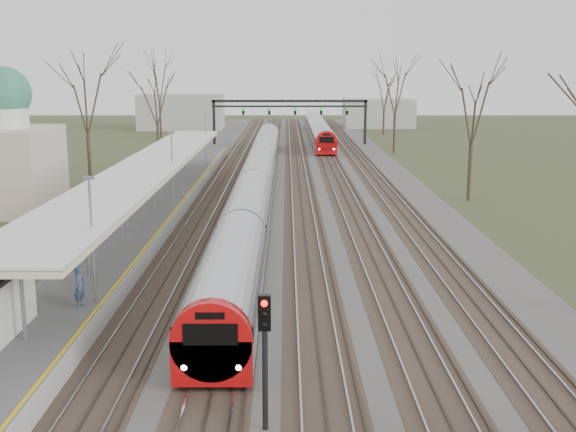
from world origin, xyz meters
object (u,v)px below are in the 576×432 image
Objects in this scene: train_near at (258,176)px; signal_post at (265,342)px; passenger at (80,286)px; train_far at (318,129)px.

signal_post is (1.75, -39.78, 1.25)m from train_near.
train_near is at bearing -3.02° from passenger.
train_far is 11.03× the size of signal_post.
signal_post reaches higher than passenger.
train_near is 44.57× the size of passenger.
passenger is 11.00m from signal_post.
passenger is (-5.64, -31.68, 0.36)m from train_near.
train_far is at bearing 86.57° from signal_post.
train_far is (7.00, 47.94, 0.00)m from train_near.
train_near is 39.83m from signal_post.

